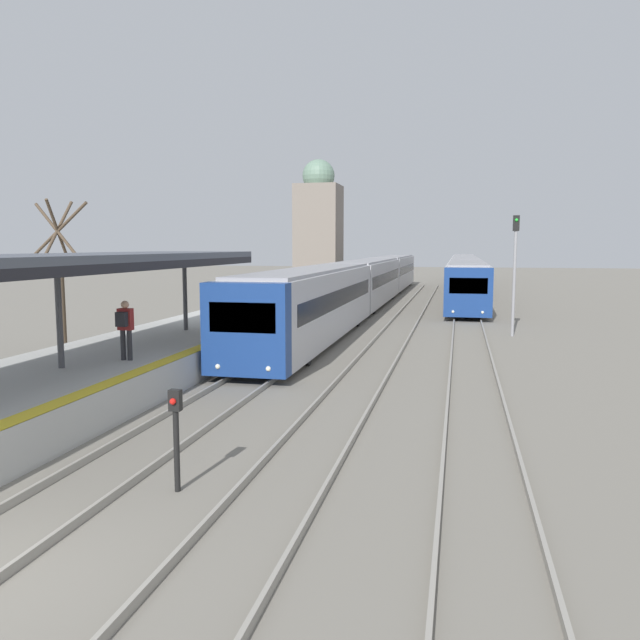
{
  "coord_description": "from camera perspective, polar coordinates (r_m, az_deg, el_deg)",
  "views": [
    {
      "loc": [
        6.18,
        -5.95,
        4.14
      ],
      "look_at": [
        1.67,
        14.22,
        1.69
      ],
      "focal_mm": 35.0,
      "sensor_mm": 36.0,
      "label": 1
    }
  ],
  "objects": [
    {
      "name": "bare_tree_background",
      "position": [
        26.74,
        -22.68,
        3.3
      ],
      "size": [
        2.72,
        1.7,
        5.94
      ],
      "color": "#4C3D2D",
      "rests_on": "ground_plane"
    },
    {
      "name": "train_near",
      "position": [
        43.55,
        4.43,
        3.63
      ],
      "size": [
        2.65,
        51.67,
        3.18
      ],
      "color": "navy",
      "rests_on": "ground_plane"
    },
    {
      "name": "signal_mast_far",
      "position": [
        29.87,
        17.38,
        5.12
      ],
      "size": [
        0.28,
        0.29,
        5.52
      ],
      "color": "gray",
      "rests_on": "ground_plane"
    },
    {
      "name": "signal_post_near",
      "position": [
        10.89,
        -13.04,
        -9.64
      ],
      "size": [
        0.2,
        0.21,
        1.76
      ],
      "color": "black",
      "rests_on": "ground_plane"
    },
    {
      "name": "track_middle_line",
      "position": [
        7.75,
        -12.09,
        -25.05
      ],
      "size": [
        1.51,
        120.0,
        0.15
      ],
      "color": "gray",
      "rests_on": "ground_plane"
    },
    {
      "name": "distant_domed_building",
      "position": [
        58.52,
        -0.13,
        8.3
      ],
      "size": [
        4.0,
        4.0,
        12.06
      ],
      "color": "slate",
      "rests_on": "ground_plane"
    },
    {
      "name": "platform_canopy",
      "position": [
        17.37,
        -22.84,
        5.14
      ],
      "size": [
        4.0,
        19.05,
        2.95
      ],
      "color": "#4C515B",
      "rests_on": "station_platform"
    },
    {
      "name": "person_on_platform",
      "position": [
        18.06,
        -17.4,
        -0.46
      ],
      "size": [
        0.4,
        0.4,
        1.66
      ],
      "color": "#2D2D33",
      "rests_on": "station_platform"
    },
    {
      "name": "train_far",
      "position": [
        59.6,
        13.1,
        4.27
      ],
      "size": [
        2.64,
        49.65,
        3.09
      ],
      "color": "navy",
      "rests_on": "ground_plane"
    }
  ]
}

